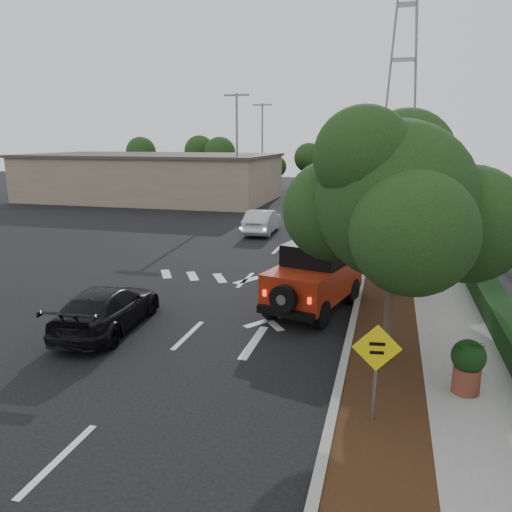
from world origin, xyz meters
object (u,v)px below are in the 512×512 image
(silver_suv_ahead, at_px, (321,231))
(speed_hump_sign, at_px, (376,360))
(red_jeep, at_px, (316,275))
(black_suv_oncoming, at_px, (107,308))

(silver_suv_ahead, height_order, speed_hump_sign, speed_hump_sign)
(red_jeep, height_order, black_suv_oncoming, red_jeep)
(silver_suv_ahead, bearing_deg, black_suv_oncoming, -110.41)
(silver_suv_ahead, relative_size, black_suv_oncoming, 1.25)
(red_jeep, height_order, silver_suv_ahead, red_jeep)
(red_jeep, distance_m, black_suv_oncoming, 6.76)
(silver_suv_ahead, distance_m, speed_hump_sign, 17.22)
(black_suv_oncoming, bearing_deg, red_jeep, -152.93)
(black_suv_oncoming, distance_m, speed_hump_sign, 8.56)
(red_jeep, bearing_deg, speed_hump_sign, -57.41)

